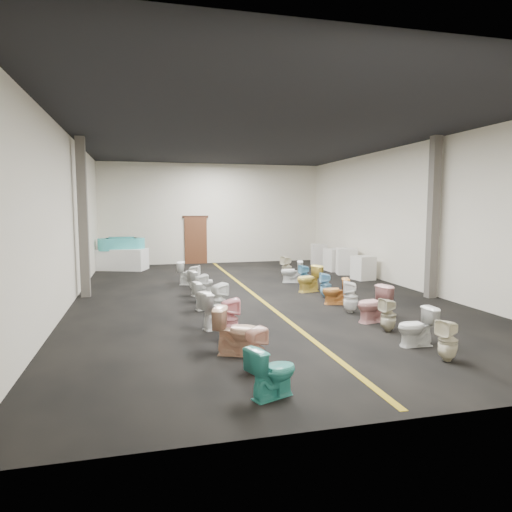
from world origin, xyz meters
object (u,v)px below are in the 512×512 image
object	(u,v)px
toilet_left_2	(238,331)
toilet_right_6	(326,285)
toilet_left_0	(272,371)
toilet_left_4	(218,310)
toilet_right_4	(351,297)
toilet_right_5	(336,291)
appliance_crate_a	(363,268)
toilet_left_10	(189,273)
toilet_right_1	(417,327)
display_table	(122,259)
toilet_left_5	(218,301)
toilet_left_9	(194,278)
toilet_right_3	(373,304)
toilet_left_3	(229,319)
toilet_left_8	(201,283)
appliance_crate_c	(336,260)
appliance_crate_d	(319,255)
toilet_left_1	(255,350)
bathtub	(122,244)
toilet_right_10	(287,267)
toilet_right_2	(388,315)
toilet_right_7	(309,279)
toilet_right_0	(448,340)
toilet_left_7	(200,288)
toilet_right_8	(305,276)
toilet_left_6	(207,295)
toilet_right_9	(292,272)

from	to	relation	value
toilet_left_2	toilet_right_6	distance (m)	5.52
toilet_left_0	toilet_left_4	xyz separation A→B (m)	(-0.14, 3.65, 0.04)
toilet_right_4	toilet_right_5	xyz separation A→B (m)	(0.04, 0.99, -0.04)
appliance_crate_a	toilet_left_10	world-z (taller)	appliance_crate_a
toilet_right_1	display_table	bearing A→B (deg)	-154.22
toilet_left_5	toilet_left_9	bearing A→B (deg)	-20.83
toilet_right_3	toilet_left_3	bearing A→B (deg)	-93.03
toilet_right_4	toilet_left_4	bearing A→B (deg)	-54.34
toilet_left_8	toilet_right_1	size ratio (longest dim) A/B	1.02
toilet_left_2	toilet_right_3	size ratio (longest dim) A/B	1.03
toilet_left_3	toilet_left_4	bearing A→B (deg)	0.22
appliance_crate_c	toilet_right_4	size ratio (longest dim) A/B	1.14
appliance_crate_d	toilet_left_9	distance (m)	7.63
toilet_left_1	toilet_left_4	bearing A→B (deg)	-17.78
appliance_crate_a	toilet_right_1	distance (m)	7.79
bathtub	toilet_right_10	size ratio (longest dim) A/B	2.29
toilet_left_0	toilet_left_4	distance (m)	3.65
appliance_crate_c	appliance_crate_d	distance (m)	1.82
bathtub	toilet_right_2	bearing A→B (deg)	-65.44
appliance_crate_d	toilet_left_5	bearing A→B (deg)	-124.81
appliance_crate_a	toilet_right_7	bearing A→B (deg)	-147.23
toilet_right_0	toilet_right_5	distance (m)	4.60
appliance_crate_a	toilet_right_4	size ratio (longest dim) A/B	1.07
toilet_left_10	toilet_right_2	distance (m)	7.53
toilet_left_7	toilet_right_4	bearing A→B (deg)	-139.78
toilet_right_5	toilet_left_10	bearing A→B (deg)	-124.42
display_table	toilet_right_8	world-z (taller)	display_table
toilet_left_4	toilet_left_6	size ratio (longest dim) A/B	1.13
toilet_left_3	toilet_right_7	world-z (taller)	toilet_left_3
appliance_crate_d	toilet_left_2	bearing A→B (deg)	-118.19
appliance_crate_c	toilet_left_1	world-z (taller)	appliance_crate_c
appliance_crate_d	toilet_left_4	world-z (taller)	appliance_crate_d
display_table	toilet_right_3	xyz separation A→B (m)	(5.79, -10.23, -0.03)
toilet_left_4	toilet_right_8	xyz separation A→B (m)	(3.52, 4.34, -0.05)
toilet_left_9	toilet_left_10	bearing A→B (deg)	24.79
toilet_left_5	toilet_right_7	world-z (taller)	toilet_left_5
toilet_left_0	toilet_right_4	distance (m)	5.36
toilet_left_4	toilet_left_5	xyz separation A→B (m)	(0.15, 0.91, 0.00)
appliance_crate_a	toilet_left_6	xyz separation A→B (m)	(-6.00, -3.37, -0.06)
toilet_left_5	toilet_right_0	xyz separation A→B (m)	(3.21, -3.88, -0.05)
bathtub	toilet_left_10	bearing A→B (deg)	-64.64
appliance_crate_d	toilet_left_8	world-z (taller)	appliance_crate_d
toilet_left_2	toilet_left_4	distance (m)	1.79
toilet_left_2	toilet_left_5	size ratio (longest dim) A/B	1.03
toilet_left_2	toilet_left_1	bearing A→B (deg)	-152.30
toilet_left_1	toilet_left_8	distance (m)	6.43
toilet_right_1	toilet_right_3	bearing A→B (deg)	177.33
toilet_right_1	toilet_right_10	size ratio (longest dim) A/B	0.89
toilet_right_7	toilet_right_9	world-z (taller)	toilet_right_7
toilet_right_10	toilet_right_4	bearing A→B (deg)	-16.18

